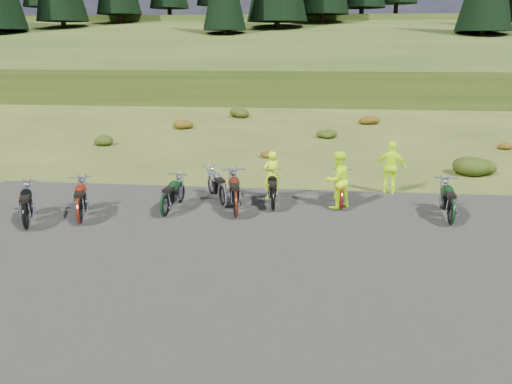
# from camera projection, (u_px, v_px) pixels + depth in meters

# --- Properties ---
(ground) EXTENTS (300.00, 300.00, 0.00)m
(ground) POSITION_uv_depth(u_px,v_px,m) (252.00, 228.00, 14.29)
(ground) COLOR #3C4918
(ground) RESTS_ON ground
(gravel_pad) EXTENTS (20.00, 12.00, 0.04)m
(gravel_pad) POSITION_uv_depth(u_px,v_px,m) (243.00, 257.00, 12.38)
(gravel_pad) COLOR black
(gravel_pad) RESTS_ON ground
(hill_slope) EXTENTS (300.00, 45.97, 9.37)m
(hill_slope) POSITION_uv_depth(u_px,v_px,m) (297.00, 86.00, 61.92)
(hill_slope) COLOR #2B3E14
(hill_slope) RESTS_ON ground
(hill_plateau) EXTENTS (300.00, 90.00, 9.17)m
(hill_plateau) POSITION_uv_depth(u_px,v_px,m) (304.00, 65.00, 119.09)
(hill_plateau) COLOR #2B3E14
(hill_plateau) RESTS_ON ground
(shrub_1) EXTENTS (1.03, 1.03, 0.61)m
(shrub_1) POSITION_uv_depth(u_px,v_px,m) (102.00, 139.00, 25.88)
(shrub_1) COLOR #1F310C
(shrub_1) RESTS_ON ground
(shrub_2) EXTENTS (1.30, 1.30, 0.77)m
(shrub_2) POSITION_uv_depth(u_px,v_px,m) (182.00, 123.00, 30.62)
(shrub_2) COLOR #5A310B
(shrub_2) RESTS_ON ground
(shrub_3) EXTENTS (1.56, 1.56, 0.92)m
(shrub_3) POSITION_uv_depth(u_px,v_px,m) (240.00, 111.00, 35.35)
(shrub_3) COLOR #1F310C
(shrub_3) RESTS_ON ground
(shrub_4) EXTENTS (0.77, 0.77, 0.45)m
(shrub_4) POSITION_uv_depth(u_px,v_px,m) (266.00, 153.00, 23.03)
(shrub_4) COLOR #5A310B
(shrub_4) RESTS_ON ground
(shrub_5) EXTENTS (1.03, 1.03, 0.61)m
(shrub_5) POSITION_uv_depth(u_px,v_px,m) (326.00, 133.00, 27.77)
(shrub_5) COLOR #1F310C
(shrub_5) RESTS_ON ground
(shrub_6) EXTENTS (1.30, 1.30, 0.77)m
(shrub_6) POSITION_uv_depth(u_px,v_px,m) (368.00, 118.00, 32.50)
(shrub_6) COLOR #5A310B
(shrub_6) RESTS_ON ground
(shrub_7) EXTENTS (1.56, 1.56, 0.92)m
(shrub_7) POSITION_uv_depth(u_px,v_px,m) (476.00, 163.00, 20.09)
(shrub_7) COLOR #1F310C
(shrub_7) RESTS_ON ground
(shrub_8) EXTENTS (0.77, 0.77, 0.45)m
(shrub_8) POSITION_uv_depth(u_px,v_px,m) (502.00, 144.00, 24.91)
(shrub_8) COLOR #5A310B
(shrub_8) RESTS_ON ground
(motorcycle_0) EXTENTS (1.58, 2.27, 1.14)m
(motorcycle_0) POSITION_uv_depth(u_px,v_px,m) (27.00, 230.00, 14.13)
(motorcycle_0) COLOR black
(motorcycle_0) RESTS_ON ground
(motorcycle_1) EXTENTS (1.41, 2.29, 1.14)m
(motorcycle_1) POSITION_uv_depth(u_px,v_px,m) (81.00, 225.00, 14.55)
(motorcycle_1) COLOR maroon
(motorcycle_1) RESTS_ON ground
(motorcycle_2) EXTENTS (0.88, 2.11, 1.07)m
(motorcycle_2) POSITION_uv_depth(u_px,v_px,m) (166.00, 217.00, 15.17)
(motorcycle_2) COLOR black
(motorcycle_2) RESTS_ON ground
(motorcycle_3) EXTENTS (1.57, 2.23, 1.12)m
(motorcycle_3) POSITION_uv_depth(u_px,v_px,m) (223.00, 207.00, 16.10)
(motorcycle_3) COLOR silver
(motorcycle_3) RESTS_ON ground
(motorcycle_4) EXTENTS (1.22, 2.44, 1.22)m
(motorcycle_4) POSITION_uv_depth(u_px,v_px,m) (236.00, 218.00, 15.07)
(motorcycle_4) COLOR #47180B
(motorcycle_4) RESTS_ON ground
(motorcycle_5) EXTENTS (0.91, 2.14, 1.09)m
(motorcycle_5) POSITION_uv_depth(u_px,v_px,m) (273.00, 211.00, 15.70)
(motorcycle_5) COLOR black
(motorcycle_5) RESTS_ON ground
(motorcycle_6) EXTENTS (0.77, 2.07, 1.07)m
(motorcycle_6) POSITION_uv_depth(u_px,v_px,m) (341.00, 210.00, 15.81)
(motorcycle_6) COLOR maroon
(motorcycle_6) RESTS_ON ground
(motorcycle_7) EXTENTS (0.90, 2.22, 1.13)m
(motorcycle_7) POSITION_uv_depth(u_px,v_px,m) (450.00, 226.00, 14.47)
(motorcycle_7) COLOR black
(motorcycle_7) RESTS_ON ground
(person_middle) EXTENTS (0.71, 0.63, 1.63)m
(person_middle) POSITION_uv_depth(u_px,v_px,m) (271.00, 176.00, 16.70)
(person_middle) COLOR #C7FB0D
(person_middle) RESTS_ON ground
(person_right_a) EXTENTS (1.13, 1.08, 1.83)m
(person_right_a) POSITION_uv_depth(u_px,v_px,m) (337.00, 181.00, 15.75)
(person_right_a) COLOR #C7FB0D
(person_right_a) RESTS_ON ground
(person_right_b) EXTENTS (1.16, 0.74, 1.83)m
(person_right_b) POSITION_uv_depth(u_px,v_px,m) (391.00, 168.00, 17.34)
(person_right_b) COLOR #C7FB0D
(person_right_b) RESTS_ON ground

